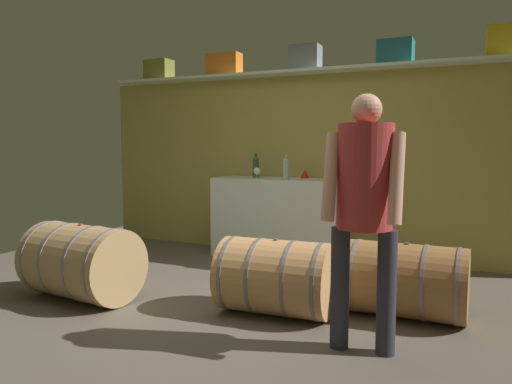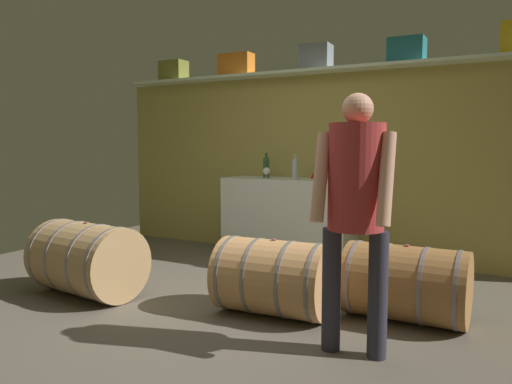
# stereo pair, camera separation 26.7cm
# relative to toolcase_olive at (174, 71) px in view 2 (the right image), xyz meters

# --- Properties ---
(ground_plane) EXTENTS (6.68, 7.90, 0.02)m
(ground_plane) POSITION_rel_toolcase_olive_xyz_m (2.00, -1.61, -2.30)
(ground_plane) COLOR #5F574A
(back_wall_panel) EXTENTS (5.48, 0.10, 2.13)m
(back_wall_panel) POSITION_rel_toolcase_olive_xyz_m (2.00, 0.15, -1.23)
(back_wall_panel) COLOR #A8984C
(back_wall_panel) RESTS_ON ground
(high_shelf_board) EXTENTS (5.05, 0.40, 0.03)m
(high_shelf_board) POSITION_rel_toolcase_olive_xyz_m (2.00, 0.00, -0.15)
(high_shelf_board) COLOR silver
(high_shelf_board) RESTS_ON back_wall_panel
(toolcase_olive) EXTENTS (0.34, 0.23, 0.26)m
(toolcase_olive) POSITION_rel_toolcase_olive_xyz_m (0.00, 0.00, 0.00)
(toolcase_olive) COLOR olive
(toolcase_olive) RESTS_ON high_shelf_board
(toolcase_orange) EXTENTS (0.43, 0.22, 0.27)m
(toolcase_orange) POSITION_rel_toolcase_olive_xyz_m (0.97, 0.00, 0.01)
(toolcase_orange) COLOR orange
(toolcase_orange) RESTS_ON high_shelf_board
(toolcase_grey) EXTENTS (0.35, 0.26, 0.28)m
(toolcase_grey) POSITION_rel_toolcase_olive_xyz_m (2.02, 0.00, 0.01)
(toolcase_grey) COLOR gray
(toolcase_grey) RESTS_ON high_shelf_board
(toolcase_teal) EXTENTS (0.36, 0.26, 0.26)m
(toolcase_teal) POSITION_rel_toolcase_olive_xyz_m (3.03, 0.00, -0.00)
(toolcase_teal) COLOR #21717E
(toolcase_teal) RESTS_ON high_shelf_board
(work_cabinet) EXTENTS (1.51, 0.55, 0.93)m
(work_cabinet) POSITION_rel_toolcase_olive_xyz_m (1.78, -0.18, -1.82)
(work_cabinet) COLOR silver
(work_cabinet) RESTS_ON ground
(wine_bottle_clear) EXTENTS (0.07, 0.07, 0.28)m
(wine_bottle_clear) POSITION_rel_toolcase_olive_xyz_m (1.93, -0.35, -1.23)
(wine_bottle_clear) COLOR #B0BAB8
(wine_bottle_clear) RESTS_ON work_cabinet
(wine_bottle_green) EXTENTS (0.08, 0.08, 0.29)m
(wine_bottle_green) POSITION_rel_toolcase_olive_xyz_m (1.48, -0.16, -1.23)
(wine_bottle_green) COLOR #2F522E
(wine_bottle_green) RESTS_ON work_cabinet
(wine_glass) EXTENTS (0.08, 0.08, 0.13)m
(wine_glass) POSITION_rel_toolcase_olive_xyz_m (1.59, -0.38, -1.27)
(wine_glass) COLOR white
(wine_glass) RESTS_ON work_cabinet
(red_funnel) EXTENTS (0.11, 0.11, 0.10)m
(red_funnel) POSITION_rel_toolcase_olive_xyz_m (2.03, -0.02, -1.31)
(red_funnel) COLOR red
(red_funnel) RESTS_ON work_cabinet
(wine_barrel_near) EXTENTS (0.88, 0.63, 0.60)m
(wine_barrel_near) POSITION_rel_toolcase_olive_xyz_m (2.49, -1.99, -1.99)
(wine_barrel_near) COLOR tan
(wine_barrel_near) RESTS_ON ground
(wine_barrel_far) EXTENTS (0.99, 0.73, 0.65)m
(wine_barrel_far) POSITION_rel_toolcase_olive_xyz_m (0.84, -2.33, -1.97)
(wine_barrel_far) COLOR tan
(wine_barrel_far) RESTS_ON ground
(wine_barrel_flank) EXTENTS (0.89, 0.58, 0.58)m
(wine_barrel_flank) POSITION_rel_toolcase_olive_xyz_m (3.42, -1.64, -2.00)
(wine_barrel_flank) COLOR #9D6C3A
(wine_barrel_flank) RESTS_ON ground
(winemaker_pouring) EXTENTS (0.49, 0.40, 1.63)m
(winemaker_pouring) POSITION_rel_toolcase_olive_xyz_m (3.25, -2.40, -1.29)
(winemaker_pouring) COLOR #2C2B38
(winemaker_pouring) RESTS_ON ground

